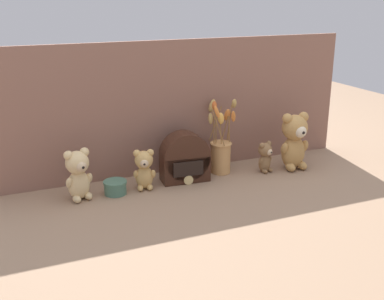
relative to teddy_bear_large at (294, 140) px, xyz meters
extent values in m
plane|color=#8E7056|center=(-0.46, 0.02, -0.13)|extent=(4.00, 4.00, 0.00)
cube|color=#845B4C|center=(-0.46, 0.19, 0.15)|extent=(1.56, 0.02, 0.56)
ellipsoid|color=tan|center=(0.00, 0.00, -0.06)|extent=(0.11, 0.09, 0.14)
sphere|color=tan|center=(0.00, 0.00, 0.05)|extent=(0.11, 0.11, 0.11)
sphere|color=beige|center=(0.00, -0.04, 0.05)|extent=(0.05, 0.05, 0.05)
sphere|color=black|center=(0.00, -0.06, 0.05)|extent=(0.01, 0.01, 0.01)
sphere|color=tan|center=(0.04, 0.00, 0.10)|extent=(0.04, 0.04, 0.04)
sphere|color=tan|center=(-0.04, 0.00, 0.10)|extent=(0.04, 0.04, 0.04)
ellipsoid|color=tan|center=(0.05, -0.01, -0.03)|extent=(0.03, 0.05, 0.07)
ellipsoid|color=tan|center=(-0.05, 0.00, -0.03)|extent=(0.03, 0.05, 0.07)
ellipsoid|color=tan|center=(0.03, -0.03, -0.11)|extent=(0.04, 0.06, 0.04)
ellipsoid|color=tan|center=(-0.03, -0.03, -0.11)|extent=(0.04, 0.06, 0.04)
ellipsoid|color=#DBBC84|center=(-0.92, 0.03, -0.07)|extent=(0.10, 0.09, 0.11)
sphere|color=#DBBC84|center=(-0.92, 0.03, 0.01)|extent=(0.09, 0.09, 0.09)
sphere|color=#D1B289|center=(-0.91, 0.00, 0.01)|extent=(0.04, 0.04, 0.04)
sphere|color=black|center=(-0.91, -0.01, 0.01)|extent=(0.01, 0.01, 0.01)
sphere|color=#DBBC84|center=(-0.89, 0.04, 0.05)|extent=(0.03, 0.03, 0.03)
sphere|color=#DBBC84|center=(-0.95, 0.03, 0.05)|extent=(0.03, 0.03, 0.03)
ellipsoid|color=#DBBC84|center=(-0.88, 0.04, -0.05)|extent=(0.03, 0.04, 0.05)
ellipsoid|color=#DBBC84|center=(-0.96, 0.02, -0.05)|extent=(0.03, 0.04, 0.05)
ellipsoid|color=#DBBC84|center=(-0.89, 0.02, -0.12)|extent=(0.04, 0.05, 0.03)
ellipsoid|color=#DBBC84|center=(-0.94, 0.01, -0.12)|extent=(0.04, 0.05, 0.03)
ellipsoid|color=tan|center=(-0.67, 0.04, -0.08)|extent=(0.08, 0.07, 0.09)
sphere|color=tan|center=(-0.67, 0.04, -0.01)|extent=(0.07, 0.07, 0.07)
sphere|color=#D1B289|center=(-0.67, 0.01, -0.02)|extent=(0.03, 0.03, 0.03)
sphere|color=black|center=(-0.68, 0.00, -0.01)|extent=(0.01, 0.01, 0.01)
sphere|color=tan|center=(-0.64, 0.03, 0.02)|extent=(0.03, 0.03, 0.03)
sphere|color=tan|center=(-0.69, 0.04, 0.02)|extent=(0.03, 0.03, 0.03)
ellipsoid|color=tan|center=(-0.64, 0.02, -0.07)|extent=(0.03, 0.04, 0.04)
ellipsoid|color=tan|center=(-0.70, 0.04, -0.07)|extent=(0.03, 0.04, 0.04)
ellipsoid|color=tan|center=(-0.65, 0.01, -0.12)|extent=(0.03, 0.04, 0.02)
ellipsoid|color=tan|center=(-0.69, 0.02, -0.12)|extent=(0.03, 0.04, 0.02)
ellipsoid|color=olive|center=(-0.14, 0.01, -0.09)|extent=(0.07, 0.06, 0.08)
sphere|color=olive|center=(-0.14, 0.01, -0.03)|extent=(0.06, 0.06, 0.06)
sphere|color=#D1B289|center=(-0.13, -0.01, -0.03)|extent=(0.03, 0.03, 0.03)
sphere|color=black|center=(-0.13, -0.02, -0.03)|extent=(0.01, 0.01, 0.01)
sphere|color=olive|center=(-0.12, 0.02, -0.01)|extent=(0.02, 0.02, 0.02)
sphere|color=olive|center=(-0.16, 0.01, -0.01)|extent=(0.02, 0.02, 0.02)
ellipsoid|color=olive|center=(-0.11, 0.02, -0.08)|extent=(0.02, 0.03, 0.03)
ellipsoid|color=olive|center=(-0.16, 0.00, -0.08)|extent=(0.02, 0.03, 0.03)
ellipsoid|color=olive|center=(-0.12, 0.00, -0.12)|extent=(0.03, 0.04, 0.02)
ellipsoid|color=olive|center=(-0.15, -0.01, -0.12)|extent=(0.03, 0.04, 0.02)
cylinder|color=tan|center=(-0.31, 0.08, -0.06)|extent=(0.08, 0.08, 0.13)
torus|color=tan|center=(-0.31, 0.08, 0.00)|extent=(0.09, 0.09, 0.01)
cylinder|color=olive|center=(-0.32, 0.06, 0.06)|extent=(0.01, 0.01, 0.11)
ellipsoid|color=gold|center=(-0.33, 0.06, 0.11)|extent=(0.04, 0.04, 0.05)
cylinder|color=olive|center=(-0.28, 0.08, 0.09)|extent=(0.01, 0.04, 0.16)
ellipsoid|color=tan|center=(-0.26, 0.08, 0.17)|extent=(0.02, 0.03, 0.04)
cylinder|color=olive|center=(-0.34, 0.08, 0.08)|extent=(0.01, 0.02, 0.16)
ellipsoid|color=#C65B28|center=(-0.35, 0.08, 0.17)|extent=(0.02, 0.03, 0.04)
cylinder|color=olive|center=(-0.32, 0.12, 0.08)|extent=(0.06, 0.01, 0.14)
ellipsoid|color=tan|center=(-0.32, 0.15, 0.15)|extent=(0.05, 0.03, 0.06)
cylinder|color=olive|center=(-0.29, 0.06, 0.06)|extent=(0.02, 0.03, 0.12)
ellipsoid|color=orange|center=(-0.27, 0.05, 0.12)|extent=(0.03, 0.04, 0.05)
cylinder|color=olive|center=(-0.29, 0.10, 0.06)|extent=(0.02, 0.03, 0.11)
ellipsoid|color=orange|center=(-0.28, 0.10, 0.11)|extent=(0.04, 0.04, 0.06)
cylinder|color=olive|center=(-0.34, 0.09, 0.06)|extent=(0.01, 0.03, 0.11)
ellipsoid|color=tan|center=(-0.36, 0.09, 0.11)|extent=(0.03, 0.04, 0.05)
cylinder|color=olive|center=(-0.34, 0.05, 0.08)|extent=(0.05, 0.04, 0.15)
ellipsoid|color=orange|center=(-0.36, 0.03, 0.15)|extent=(0.04, 0.03, 0.05)
cube|color=#381E14|center=(-0.49, 0.05, -0.08)|extent=(0.20, 0.11, 0.11)
cylinder|color=#381E14|center=(-0.49, 0.05, -0.02)|extent=(0.20, 0.11, 0.19)
cube|color=black|center=(-0.49, 0.00, -0.06)|extent=(0.12, 0.02, 0.06)
cylinder|color=#D6BC7A|center=(-0.49, 0.00, -0.11)|extent=(0.04, 0.01, 0.04)
cylinder|color=#47705B|center=(-0.79, 0.03, -0.11)|extent=(0.08, 0.08, 0.04)
cylinder|color=#47705B|center=(-0.79, 0.03, -0.08)|extent=(0.09, 0.09, 0.01)
camera|label=1|loc=(-1.18, -1.65, 0.61)|focal=45.00mm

